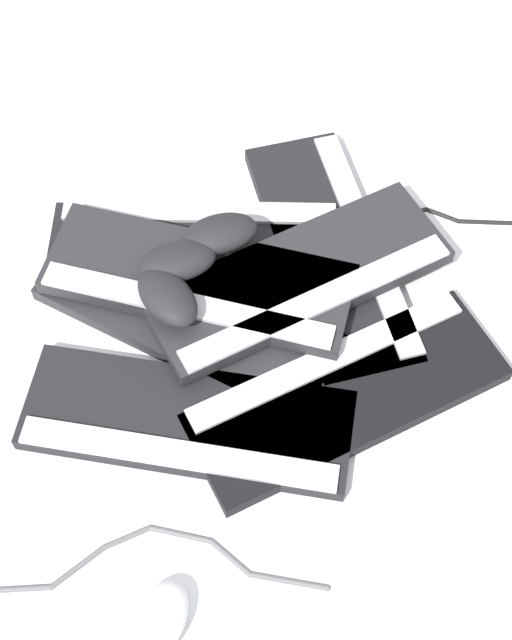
# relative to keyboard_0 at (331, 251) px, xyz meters

# --- Properties ---
(ground_plane) EXTENTS (3.20, 3.20, 0.00)m
(ground_plane) POSITION_rel_keyboard_0_xyz_m (-0.14, 0.04, -0.01)
(ground_plane) COLOR white
(keyboard_0) EXTENTS (0.34, 0.46, 0.03)m
(keyboard_0) POSITION_rel_keyboard_0_xyz_m (0.00, 0.00, 0.00)
(keyboard_0) COLOR black
(keyboard_0) RESTS_ON ground
(keyboard_1) EXTENTS (0.42, 0.42, 0.03)m
(keyboard_1) POSITION_rel_keyboard_0_xyz_m (-0.14, 0.15, 0.00)
(keyboard_1) COLOR black
(keyboard_1) RESTS_ON ground
(keyboard_2) EXTENTS (0.28, 0.46, 0.03)m
(keyboard_2) POSITION_rel_keyboard_0_xyz_m (-0.23, 0.06, 0.00)
(keyboard_2) COLOR #232326
(keyboard_2) RESTS_ON ground
(keyboard_3) EXTENTS (0.38, 0.44, 0.03)m
(keyboard_3) POSITION_rel_keyboard_0_xyz_m (-0.34, -0.06, 0.00)
(keyboard_3) COLOR black
(keyboard_3) RESTS_ON ground
(keyboard_4) EXTENTS (0.46, 0.27, 0.03)m
(keyboard_4) POSITION_rel_keyboard_0_xyz_m (-0.16, -0.18, 0.00)
(keyboard_4) COLOR black
(keyboard_4) RESTS_ON ground
(keyboard_5) EXTENTS (0.36, 0.45, 0.03)m
(keyboard_5) POSITION_rel_keyboard_0_xyz_m (-0.19, 0.08, 0.03)
(keyboard_5) COLOR #232326
(keyboard_5) RESTS_ON keyboard_1
(keyboard_6) EXTENTS (0.46, 0.26, 0.03)m
(keyboard_6) POSITION_rel_keyboard_0_xyz_m (-0.09, -0.02, 0.03)
(keyboard_6) COLOR #232326
(keyboard_6) RESTS_ON keyboard_0
(mouse_0) EXTENTS (0.13, 0.11, 0.04)m
(mouse_0) POSITION_rel_keyboard_0_xyz_m (-0.13, 0.10, 0.07)
(mouse_0) COLOR black
(mouse_0) RESTS_ON keyboard_5
(mouse_1) EXTENTS (0.08, 0.12, 0.04)m
(mouse_1) POSITION_rel_keyboard_0_xyz_m (-0.26, 0.07, 0.07)
(mouse_1) COLOR black
(mouse_1) RESTS_ON keyboard_5
(mouse_2) EXTENTS (0.12, 0.10, 0.04)m
(mouse_2) POSITION_rel_keyboard_0_xyz_m (-0.54, -0.24, 0.01)
(mouse_2) COLOR silver
(mouse_2) RESTS_ON ground
(mouse_3) EXTENTS (0.13, 0.11, 0.04)m
(mouse_3) POSITION_rel_keyboard_0_xyz_m (-0.21, 0.11, 0.07)
(mouse_3) COLOR black
(mouse_3) RESTS_ON keyboard_5
(cable_0) EXTENTS (0.38, 0.32, 0.01)m
(cable_0) POSITION_rel_keyboard_0_xyz_m (-0.52, -0.16, -0.01)
(cable_0) COLOR #59595B
(cable_0) RESTS_ON ground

